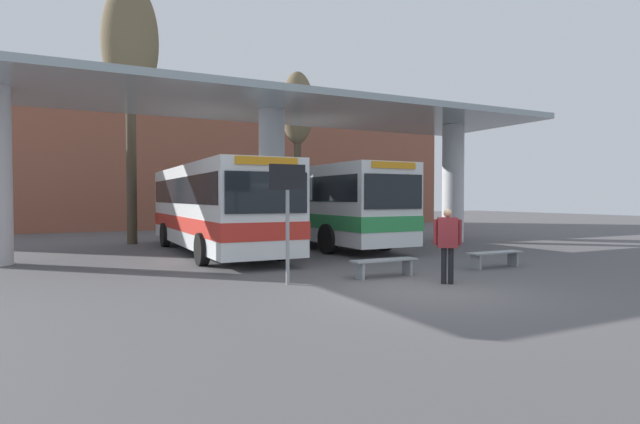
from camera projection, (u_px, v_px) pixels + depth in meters
name	position (u px, v px, depth m)	size (l,w,h in m)	color
ground_plane	(422.00, 290.00, 10.98)	(100.00, 100.00, 0.00)	#565456
townhouse_backdrop	(188.00, 143.00, 32.25)	(40.00, 0.58, 9.62)	brown
station_canopy	(272.00, 129.00, 18.96)	(22.91, 6.79, 5.63)	silver
transit_bus_left_bay	(215.00, 205.00, 18.53)	(2.87, 11.06, 3.18)	white
transit_bus_center_bay	(313.00, 202.00, 21.93)	(2.92, 12.12, 3.26)	white
waiting_bench_near_pillar	(495.00, 256.00, 14.55)	(1.84, 0.44, 0.46)	gray
waiting_bench_mid_platform	(384.00, 264.00, 12.81)	(1.83, 0.44, 0.46)	gray
info_sign_platform	(287.00, 199.00, 11.68)	(0.90, 0.09, 2.83)	gray
pedestrian_waiting	(448.00, 238.00, 11.78)	(0.58, 0.48, 1.78)	black
poplar_tree_behind_left	(130.00, 47.00, 21.73)	(2.40, 2.40, 11.49)	#473A2B
poplar_tree_behind_right	(297.00, 113.00, 27.67)	(1.82, 1.82, 9.03)	#473A2B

